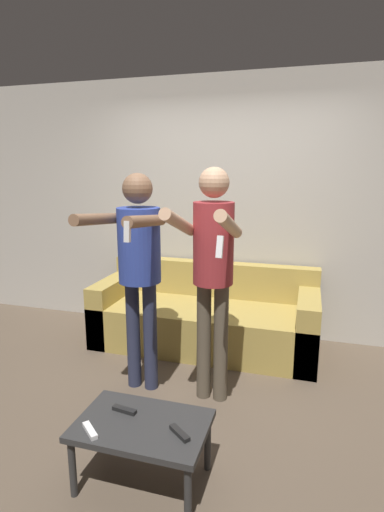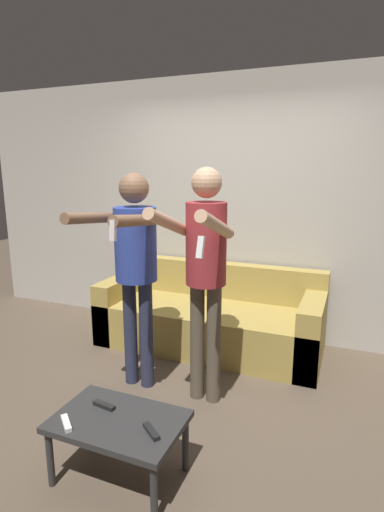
{
  "view_description": "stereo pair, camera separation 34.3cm",
  "coord_description": "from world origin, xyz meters",
  "px_view_note": "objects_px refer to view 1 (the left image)",
  "views": [
    {
      "loc": [
        0.84,
        -2.6,
        1.77
      ],
      "look_at": [
        -0.11,
        0.61,
        1.03
      ],
      "focal_mm": 28.0,
      "sensor_mm": 36.0,
      "label": 1
    },
    {
      "loc": [
        1.17,
        -2.49,
        1.77
      ],
      "look_at": [
        -0.11,
        0.61,
        1.03
      ],
      "focal_mm": 28.0,
      "sensor_mm": 36.0,
      "label": 2
    }
  ],
  "objects_px": {
    "couch": "(205,318)",
    "remote_mid": "(180,433)",
    "remote_far": "(124,410)",
    "coffee_table": "(142,430)",
    "person_standing_left": "(138,257)",
    "person_standing_right": "(212,261)",
    "remote_near": "(90,431)"
  },
  "relations": [
    {
      "from": "person_standing_right",
      "to": "remote_near",
      "type": "bearing_deg",
      "value": -110.22
    },
    {
      "from": "remote_far",
      "to": "person_standing_left",
      "type": "bearing_deg",
      "value": 107.57
    },
    {
      "from": "person_standing_left",
      "to": "remote_near",
      "type": "distance_m",
      "value": 1.32
    },
    {
      "from": "remote_near",
      "to": "couch",
      "type": "bearing_deg",
      "value": 86.92
    },
    {
      "from": "person_standing_right",
      "to": "remote_mid",
      "type": "height_order",
      "value": "person_standing_right"
    },
    {
      "from": "person_standing_left",
      "to": "person_standing_right",
      "type": "bearing_deg",
      "value": -0.11
    },
    {
      "from": "person_standing_left",
      "to": "coffee_table",
      "type": "xyz_separation_m",
      "value": [
        0.42,
        -0.94,
        -0.77
      ]
    },
    {
      "from": "remote_mid",
      "to": "person_standing_right",
      "type": "bearing_deg",
      "value": 93.74
    },
    {
      "from": "person_standing_left",
      "to": "remote_mid",
      "type": "height_order",
      "value": "person_standing_left"
    },
    {
      "from": "person_standing_right",
      "to": "remote_near",
      "type": "distance_m",
      "value": 1.37
    },
    {
      "from": "remote_near",
      "to": "remote_mid",
      "type": "distance_m",
      "value": 0.48
    },
    {
      "from": "coffee_table",
      "to": "remote_near",
      "type": "bearing_deg",
      "value": -145.81
    },
    {
      "from": "remote_mid",
      "to": "remote_far",
      "type": "distance_m",
      "value": 0.39
    },
    {
      "from": "person_standing_right",
      "to": "remote_far",
      "type": "height_order",
      "value": "person_standing_right"
    },
    {
      "from": "couch",
      "to": "remote_far",
      "type": "bearing_deg",
      "value": -90.5
    },
    {
      "from": "person_standing_left",
      "to": "person_standing_right",
      "type": "relative_size",
      "value": 0.98
    },
    {
      "from": "couch",
      "to": "coffee_table",
      "type": "xyz_separation_m",
      "value": [
        0.12,
        -1.89,
        0.06
      ]
    },
    {
      "from": "couch",
      "to": "remote_mid",
      "type": "relative_size",
      "value": 15.65
    },
    {
      "from": "coffee_table",
      "to": "remote_far",
      "type": "bearing_deg",
      "value": 155.05
    },
    {
      "from": "person_standing_left",
      "to": "person_standing_right",
      "type": "height_order",
      "value": "person_standing_right"
    },
    {
      "from": "person_standing_left",
      "to": "remote_far",
      "type": "height_order",
      "value": "person_standing_left"
    },
    {
      "from": "couch",
      "to": "remote_far",
      "type": "relative_size",
      "value": 14.28
    },
    {
      "from": "person_standing_left",
      "to": "person_standing_right",
      "type": "xyz_separation_m",
      "value": [
        0.59,
        -0.0,
        0.01
      ]
    },
    {
      "from": "remote_mid",
      "to": "remote_far",
      "type": "xyz_separation_m",
      "value": [
        -0.37,
        0.11,
        0.0
      ]
    },
    {
      "from": "remote_far",
      "to": "coffee_table",
      "type": "bearing_deg",
      "value": -24.95
    },
    {
      "from": "couch",
      "to": "remote_mid",
      "type": "distance_m",
      "value": 1.97
    },
    {
      "from": "remote_near",
      "to": "remote_far",
      "type": "height_order",
      "value": "same"
    },
    {
      "from": "couch",
      "to": "remote_near",
      "type": "height_order",
      "value": "couch"
    },
    {
      "from": "remote_mid",
      "to": "remote_far",
      "type": "bearing_deg",
      "value": 164.13
    },
    {
      "from": "person_standing_right",
      "to": "remote_far",
      "type": "bearing_deg",
      "value": -109.5
    },
    {
      "from": "coffee_table",
      "to": "remote_mid",
      "type": "height_order",
      "value": "remote_mid"
    },
    {
      "from": "coffee_table",
      "to": "remote_mid",
      "type": "bearing_deg",
      "value": -10.05
    }
  ]
}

